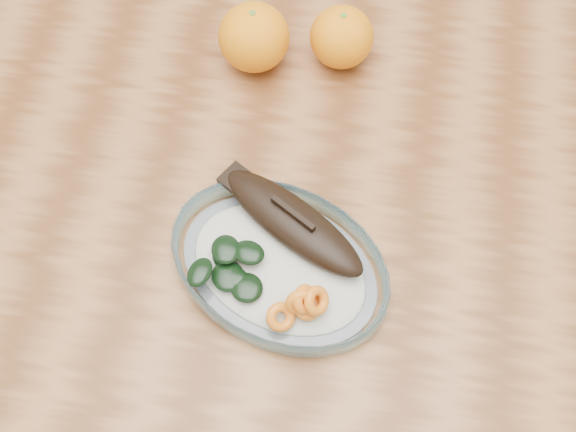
{
  "coord_description": "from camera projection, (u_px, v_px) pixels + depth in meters",
  "views": [
    {
      "loc": [
        0.12,
        -0.42,
        1.51
      ],
      "look_at": [
        0.06,
        -0.05,
        0.77
      ],
      "focal_mm": 45.0,
      "sensor_mm": 36.0,
      "label": 1
    }
  ],
  "objects": [
    {
      "name": "ground",
      "position": [
        263.0,
        357.0,
        1.54
      ],
      "size": [
        3.0,
        3.0,
        0.0
      ],
      "primitive_type": "plane",
      "color": "slate",
      "rests_on": "ground"
    },
    {
      "name": "orange_right",
      "position": [
        342.0,
        37.0,
        0.92
      ],
      "size": [
        0.08,
        0.08,
        0.08
      ],
      "primitive_type": "sphere",
      "color": "orange",
      "rests_on": "dining_table"
    },
    {
      "name": "plated_meal",
      "position": [
        280.0,
        263.0,
        0.8
      ],
      "size": [
        0.6,
        0.6,
        0.08
      ],
      "rotation": [
        0.0,
        0.0,
        -0.36
      ],
      "color": "white",
      "rests_on": "dining_table"
    },
    {
      "name": "orange_left",
      "position": [
        254.0,
        37.0,
        0.92
      ],
      "size": [
        0.09,
        0.09,
        0.09
      ],
      "primitive_type": "sphere",
      "color": "orange",
      "rests_on": "dining_table"
    },
    {
      "name": "dining_table",
      "position": [
        248.0,
        218.0,
        0.96
      ],
      "size": [
        1.2,
        0.8,
        0.75
      ],
      "color": "brown",
      "rests_on": "ground"
    }
  ]
}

